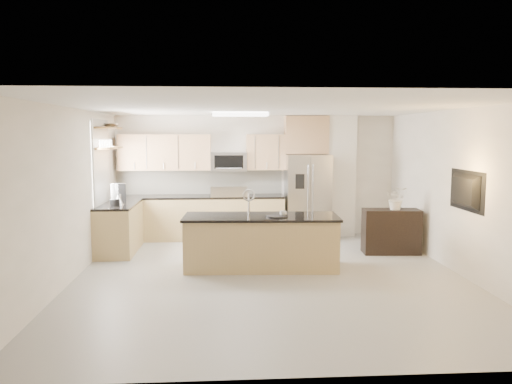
{
  "coord_description": "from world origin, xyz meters",
  "views": [
    {
      "loc": [
        -0.7,
        -7.52,
        2.2
      ],
      "look_at": [
        -0.13,
        1.3,
        1.18
      ],
      "focal_mm": 35.0,
      "sensor_mm": 36.0,
      "label": 1
    }
  ],
  "objects": [
    {
      "name": "flower_vase",
      "position": [
        2.44,
        1.33,
        1.15
      ],
      "size": [
        0.66,
        0.6,
        0.64
      ],
      "primitive_type": "imported",
      "rotation": [
        0.0,
        0.0,
        -0.17
      ],
      "color": "silver",
      "rests_on": "credenza"
    },
    {
      "name": "range",
      "position": [
        -0.6,
        2.92,
        0.47
      ],
      "size": [
        0.76,
        0.64,
        1.14
      ],
      "color": "black",
      "rests_on": "floor"
    },
    {
      "name": "back_counter",
      "position": [
        -1.23,
        2.93,
        0.47
      ],
      "size": [
        3.55,
        0.66,
        1.44
      ],
      "color": "tan",
      "rests_on": "floor"
    },
    {
      "name": "wall_front",
      "position": [
        0.0,
        -3.25,
        1.3
      ],
      "size": [
        6.0,
        0.02,
        2.6
      ],
      "primitive_type": "cube",
      "color": "white",
      "rests_on": "floor"
    },
    {
      "name": "partition_column",
      "position": [
        1.82,
        3.1,
        1.3
      ],
      "size": [
        0.6,
        0.3,
        2.6
      ],
      "primitive_type": "cube",
      "color": "white",
      "rests_on": "floor"
    },
    {
      "name": "cup",
      "position": [
        0.25,
        0.44,
        0.92
      ],
      "size": [
        0.13,
        0.13,
        0.09
      ],
      "primitive_type": "imported",
      "rotation": [
        0.0,
        0.0,
        -0.11
      ],
      "color": "silver",
      "rests_on": "island"
    },
    {
      "name": "ceiling",
      "position": [
        0.0,
        0.0,
        2.6
      ],
      "size": [
        6.0,
        6.5,
        0.02
      ],
      "primitive_type": "cube",
      "color": "white",
      "rests_on": "wall_back"
    },
    {
      "name": "credenza",
      "position": [
        2.39,
        1.4,
        0.41
      ],
      "size": [
        1.06,
        0.5,
        0.83
      ],
      "primitive_type": "cube",
      "rotation": [
        0.0,
        0.0,
        -0.07
      ],
      "color": "black",
      "rests_on": "floor"
    },
    {
      "name": "television",
      "position": [
        2.91,
        -0.2,
        1.35
      ],
      "size": [
        0.14,
        1.08,
        0.62
      ],
      "primitive_type": "imported",
      "rotation": [
        0.0,
        0.0,
        1.57
      ],
      "color": "black",
      "rests_on": "wall_right"
    },
    {
      "name": "wall_left",
      "position": [
        -3.0,
        0.0,
        1.3
      ],
      "size": [
        0.02,
        6.5,
        2.6
      ],
      "primitive_type": "cube",
      "color": "white",
      "rests_on": "floor"
    },
    {
      "name": "left_counter",
      "position": [
        -2.67,
        1.85,
        0.46
      ],
      "size": [
        0.66,
        1.5,
        0.92
      ],
      "color": "tan",
      "rests_on": "floor"
    },
    {
      "name": "wall_back",
      "position": [
        0.0,
        3.25,
        1.3
      ],
      "size": [
        6.0,
        0.02,
        2.6
      ],
      "primitive_type": "cube",
      "color": "white",
      "rests_on": "floor"
    },
    {
      "name": "blender",
      "position": [
        -2.67,
        1.54,
        1.09
      ],
      "size": [
        0.17,
        0.17,
        0.4
      ],
      "color": "black",
      "rests_on": "left_counter"
    },
    {
      "name": "window",
      "position": [
        -2.98,
        1.85,
        1.65
      ],
      "size": [
        0.04,
        1.15,
        1.65
      ],
      "color": "white",
      "rests_on": "wall_left"
    },
    {
      "name": "upper_cabinets",
      "position": [
        -1.3,
        3.09,
        1.83
      ],
      "size": [
        3.5,
        0.33,
        0.75
      ],
      "color": "tan",
      "rests_on": "wall_back"
    },
    {
      "name": "bowl",
      "position": [
        -2.85,
        2.25,
        2.38
      ],
      "size": [
        0.4,
        0.4,
        0.09
      ],
      "primitive_type": "imported",
      "rotation": [
        0.0,
        0.0,
        -0.05
      ],
      "color": "#AFAEB1",
      "rests_on": "shelf_upper"
    },
    {
      "name": "coffee_maker",
      "position": [
        -2.69,
        2.15,
        1.08
      ],
      "size": [
        0.24,
        0.27,
        0.34
      ],
      "color": "black",
      "rests_on": "left_counter"
    },
    {
      "name": "kettle",
      "position": [
        -2.62,
        1.61,
        1.02
      ],
      "size": [
        0.18,
        0.18,
        0.23
      ],
      "color": "#AFAEB1",
      "rests_on": "left_counter"
    },
    {
      "name": "shelf_lower",
      "position": [
        -2.85,
        1.95,
        1.95
      ],
      "size": [
        0.3,
        1.2,
        0.04
      ],
      "primitive_type": "cube",
      "color": "olive",
      "rests_on": "wall_left"
    },
    {
      "name": "ceiling_fixture",
      "position": [
        -0.4,
        1.6,
        2.56
      ],
      "size": [
        1.0,
        0.5,
        0.06
      ],
      "primitive_type": "cube",
      "color": "white",
      "rests_on": "ceiling"
    },
    {
      "name": "wall_right",
      "position": [
        3.0,
        0.0,
        1.3
      ],
      "size": [
        0.02,
        6.5,
        2.6
      ],
      "primitive_type": "cube",
      "color": "white",
      "rests_on": "floor"
    },
    {
      "name": "floor",
      "position": [
        0.0,
        0.0,
        0.0
      ],
      "size": [
        6.5,
        6.5,
        0.0
      ],
      "primitive_type": "plane",
      "color": "gray",
      "rests_on": "ground"
    },
    {
      "name": "refrigerator",
      "position": [
        1.06,
        2.87,
        0.89
      ],
      "size": [
        0.92,
        0.78,
        1.78
      ],
      "color": "#AFAEB1",
      "rests_on": "floor"
    },
    {
      "name": "shelf_upper",
      "position": [
        -2.85,
        1.95,
        2.32
      ],
      "size": [
        0.3,
        1.2,
        0.04
      ],
      "primitive_type": "cube",
      "color": "olive",
      "rests_on": "wall_left"
    },
    {
      "name": "microwave",
      "position": [
        -0.6,
        3.04,
        1.63
      ],
      "size": [
        0.76,
        0.4,
        0.4
      ],
      "color": "#AFAEB1",
      "rests_on": "upper_cabinets"
    },
    {
      "name": "island",
      "position": [
        -0.1,
        0.52,
        0.44
      ],
      "size": [
        2.57,
        1.04,
        1.3
      ],
      "rotation": [
        0.0,
        0.0,
        -0.05
      ],
      "color": "tan",
      "rests_on": "floor"
    },
    {
      "name": "platter",
      "position": [
        0.15,
        0.4,
        0.89
      ],
      "size": [
        0.38,
        0.38,
        0.02
      ],
      "primitive_type": "cylinder",
      "rotation": [
        0.0,
        0.0,
        0.07
      ],
      "color": "black",
      "rests_on": "island"
    }
  ]
}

